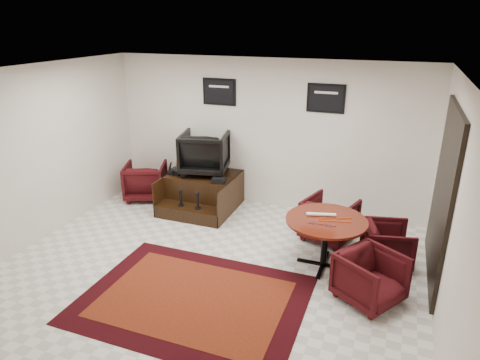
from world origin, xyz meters
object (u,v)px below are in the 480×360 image
object	(u,v)px
table_chair_back	(329,217)
table_chair_window	(388,242)
table_chair_corner	(371,276)
armchair_side	(146,179)
meeting_table	(326,225)
shine_chair	(205,151)
shine_podium	(203,192)

from	to	relation	value
table_chair_back	table_chair_window	world-z (taller)	table_chair_back
table_chair_corner	armchair_side	bearing A→B (deg)	100.17
meeting_table	table_chair_corner	bearing A→B (deg)	-41.95
table_chair_window	table_chair_back	bearing A→B (deg)	50.91
table_chair_window	table_chair_corner	bearing A→B (deg)	158.34
meeting_table	table_chair_window	distance (m)	1.00
armchair_side	table_chair_window	size ratio (longest dim) A/B	1.16
armchair_side	table_chair_window	xyz separation A→B (m)	(4.71, -0.90, -0.06)
shine_chair	table_chair_window	bearing A→B (deg)	150.82
table_chair_back	armchair_side	bearing A→B (deg)	10.89
table_chair_window	shine_podium	bearing A→B (deg)	62.52
shine_podium	meeting_table	world-z (taller)	meeting_table
armchair_side	table_chair_back	bearing A→B (deg)	151.53
shine_podium	armchair_side	bearing A→B (deg)	179.43
armchair_side	table_chair_window	distance (m)	4.79
armchair_side	shine_podium	bearing A→B (deg)	157.64
shine_chair	table_chair_back	size ratio (longest dim) A/B	1.13
shine_podium	meeting_table	xyz separation A→B (m)	(2.57, -1.29, 0.36)
shine_podium	meeting_table	size ratio (longest dim) A/B	1.14
armchair_side	shine_chair	bearing A→B (deg)	163.80
armchair_side	table_chair_back	xyz separation A→B (m)	(3.77, -0.44, -0.01)
table_chair_back	table_chair_window	size ratio (longest dim) A/B	1.13
shine_podium	shine_chair	size ratio (longest dim) A/B	1.50
table_chair_window	table_chair_corner	distance (m)	1.04
shine_chair	table_chair_window	xyz separation A→B (m)	(3.43, -1.03, -0.76)
armchair_side	meeting_table	distance (m)	4.07
table_chair_corner	shine_podium	bearing A→B (deg)	92.76
meeting_table	armchair_side	bearing A→B (deg)	161.30
meeting_table	table_chair_back	size ratio (longest dim) A/B	1.48
table_chair_corner	shine_chair	bearing A→B (deg)	90.99
table_chair_corner	table_chair_window	bearing A→B (deg)	24.48
meeting_table	table_chair_window	size ratio (longest dim) A/B	1.68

